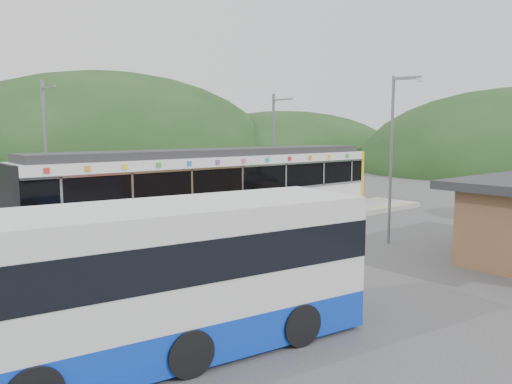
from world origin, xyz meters
TOP-DOWN VIEW (x-y plane):
  - ground at (0.00, 0.00)m, footprint 120.00×120.00m
  - hills at (6.19, 5.29)m, footprint 146.00×149.00m
  - platform at (0.00, 3.30)m, footprint 26.00×3.20m
  - yellow_line at (0.00, 2.00)m, footprint 26.00×0.10m
  - train at (0.80, 6.00)m, footprint 20.44×3.01m
  - catenary_mast_west at (-7.00, 8.56)m, footprint 0.18×1.80m
  - catenary_mast_east at (7.00, 8.56)m, footprint 0.18×1.80m
  - bus at (-10.55, -6.01)m, footprint 11.93×4.21m
  - lamp_post at (3.19, -3.13)m, footprint 0.51×1.24m

SIDE VIEW (x-z plane):
  - ground at x=0.00m, z-range 0.00..0.00m
  - hills at x=6.19m, z-range -13.00..13.00m
  - platform at x=0.00m, z-range 0.00..0.30m
  - yellow_line at x=0.00m, z-range 0.30..0.31m
  - bus at x=-10.55m, z-range -0.06..3.13m
  - train at x=0.80m, z-range 0.19..3.93m
  - catenary_mast_west at x=-7.00m, z-range 0.15..7.15m
  - catenary_mast_east at x=7.00m, z-range 0.15..7.15m
  - lamp_post at x=3.19m, z-range 0.65..7.54m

